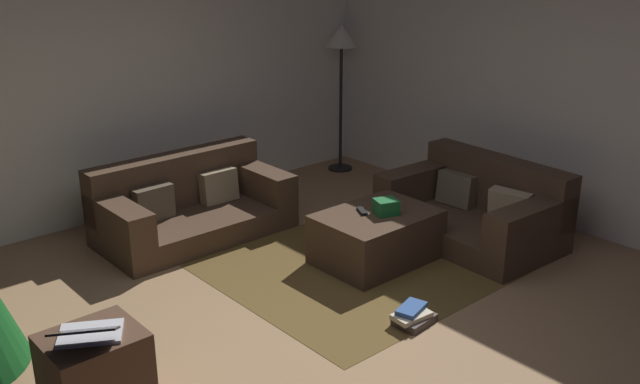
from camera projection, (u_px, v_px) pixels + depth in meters
name	position (u px, v px, depth m)	size (l,w,h in m)	color
ground_plane	(323.00, 347.00, 4.66)	(6.40, 6.40, 0.00)	#93704C
rear_partition	(96.00, 83.00, 6.43)	(6.40, 0.12, 2.60)	silver
corner_partition	(591.00, 90.00, 6.16)	(0.12, 6.40, 2.60)	silver
couch_left	(189.00, 205.00, 6.38)	(1.70, 0.87, 0.70)	#473323
couch_right	(477.00, 209.00, 6.29)	(1.03, 1.55, 0.70)	#473323
ottoman	(377.00, 237.00, 5.85)	(0.97, 0.69, 0.42)	#473323
gift_box	(386.00, 207.00, 5.73)	(0.18, 0.16, 0.13)	#19662D
tv_remote	(362.00, 211.00, 5.79)	(0.05, 0.16, 0.02)	black
side_table	(96.00, 376.00, 3.90)	(0.52, 0.44, 0.52)	#4C3323
laptop	(88.00, 333.00, 3.73)	(0.50, 0.52, 0.19)	silver
book_stack	(413.00, 316.00, 4.92)	(0.32, 0.24, 0.13)	#4C423D
corner_lamp	(341.00, 47.00, 7.77)	(0.36, 0.36, 1.66)	black
area_rug	(376.00, 260.00, 5.92)	(2.60, 2.00, 0.01)	brown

